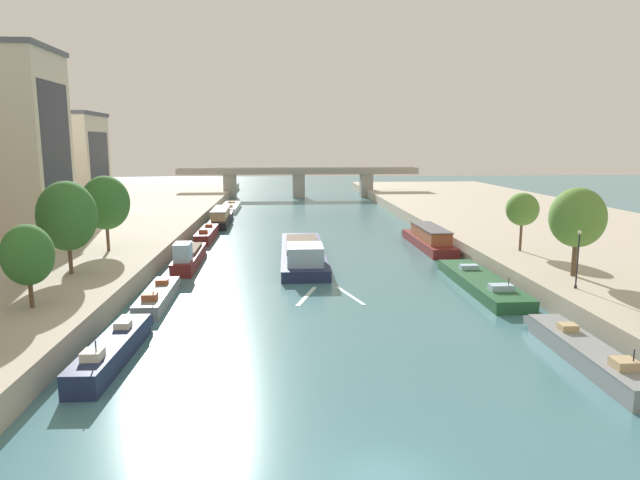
% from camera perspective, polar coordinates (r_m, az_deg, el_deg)
% --- Properties ---
extents(quay_left, '(36.00, 170.00, 1.74)m').
position_cam_1_polar(quay_left, '(80.65, -25.85, 0.55)').
color(quay_left, '#B2A893').
rests_on(quay_left, ground).
extents(quay_right, '(36.00, 170.00, 1.74)m').
position_cam_1_polar(quay_right, '(83.69, 23.02, 1.05)').
color(quay_right, '#B2A893').
rests_on(quay_right, ground).
extents(barge_midriver, '(4.81, 23.34, 2.88)m').
position_cam_1_polar(barge_midriver, '(60.34, -1.74, -1.28)').
color(barge_midriver, '#1E284C').
rests_on(barge_midriver, ground).
extents(wake_behind_barge, '(5.60, 5.89, 0.03)m').
position_cam_1_polar(wake_behind_barge, '(46.51, 0.85, -5.71)').
color(wake_behind_barge, silver).
rests_on(wake_behind_barge, ground).
extents(moored_boat_left_gap_after, '(2.18, 11.16, 2.42)m').
position_cam_1_polar(moored_boat_left_gap_after, '(35.08, -20.38, -10.42)').
color(moored_boat_left_gap_after, '#1E284C').
rests_on(moored_boat_left_gap_after, ground).
extents(moored_boat_left_lone, '(2.16, 10.43, 2.14)m').
position_cam_1_polar(moored_boat_left_lone, '(46.35, -16.21, -5.48)').
color(moored_boat_left_lone, gray).
rests_on(moored_boat_left_lone, ground).
extents(moored_boat_left_end, '(2.32, 13.01, 3.06)m').
position_cam_1_polar(moored_boat_left_end, '(59.21, -13.24, -1.67)').
color(moored_boat_left_end, maroon).
rests_on(moored_boat_left_end, ground).
extents(moored_boat_left_second, '(1.91, 11.63, 2.46)m').
position_cam_1_polar(moored_boat_left_second, '(75.10, -11.47, 0.60)').
color(moored_boat_left_second, maroon).
rests_on(moored_boat_left_second, ground).
extents(moored_boat_left_near, '(3.02, 16.52, 2.56)m').
position_cam_1_polar(moored_boat_left_near, '(89.11, -10.06, 2.30)').
color(moored_boat_left_near, black).
rests_on(moored_boat_left_near, ground).
extents(moored_boat_left_midway, '(3.09, 15.14, 2.11)m').
position_cam_1_polar(moored_boat_left_midway, '(107.95, -9.14, 3.32)').
color(moored_boat_left_midway, silver).
rests_on(moored_boat_left_midway, ground).
extents(moored_boat_right_second, '(2.32, 12.82, 2.26)m').
position_cam_1_polar(moored_boat_right_second, '(36.08, 25.58, -10.36)').
color(moored_boat_right_second, gray).
rests_on(moored_boat_right_second, ground).
extents(moored_boat_right_downstream, '(3.32, 16.35, 2.09)m').
position_cam_1_polar(moored_boat_right_downstream, '(50.90, 16.06, -4.16)').
color(moored_boat_right_downstream, '#235633').
rests_on(moored_boat_right_downstream, ground).
extents(moored_boat_right_midway, '(3.19, 16.24, 2.63)m').
position_cam_1_polar(moored_boat_right_midway, '(69.09, 11.05, 0.15)').
color(moored_boat_right_midway, maroon).
rests_on(moored_boat_right_midway, ground).
extents(tree_left_second, '(3.30, 3.30, 5.58)m').
position_cam_1_polar(tree_left_second, '(41.12, -27.69, -1.37)').
color(tree_left_second, brown).
rests_on(tree_left_second, quay_left).
extents(tree_left_midway, '(4.74, 4.74, 7.75)m').
position_cam_1_polar(tree_left_midway, '(50.28, -24.42, 2.25)').
color(tree_left_midway, brown).
rests_on(tree_left_midway, quay_left).
extents(tree_left_by_lamp, '(4.71, 4.71, 7.60)m').
position_cam_1_polar(tree_left_by_lamp, '(59.90, -21.05, 3.56)').
color(tree_left_by_lamp, brown).
rests_on(tree_left_by_lamp, quay_left).
extents(tree_right_midway, '(4.42, 4.42, 7.26)m').
position_cam_1_polar(tree_right_midway, '(49.70, 24.80, 2.09)').
color(tree_right_midway, brown).
rests_on(tree_right_midway, quay_right).
extents(tree_right_by_lamp, '(3.24, 3.24, 5.90)m').
position_cam_1_polar(tree_right_by_lamp, '(59.64, 19.96, 2.96)').
color(tree_right_by_lamp, brown).
rests_on(tree_right_by_lamp, quay_right).
extents(lamppost_right_bank, '(0.28, 0.28, 4.39)m').
position_cam_1_polar(lamppost_right_bank, '(45.81, 24.84, -1.56)').
color(lamppost_right_bank, black).
rests_on(lamppost_right_bank, quay_right).
extents(building_left_middle, '(12.36, 10.15, 15.00)m').
position_cam_1_polar(building_left_middle, '(85.93, -25.38, 6.72)').
color(building_left_middle, beige).
rests_on(building_left_middle, quay_left).
extents(bridge_far, '(56.03, 4.40, 6.99)m').
position_cam_1_polar(bridge_far, '(131.72, -2.20, 6.27)').
color(bridge_far, gray).
rests_on(bridge_far, ground).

